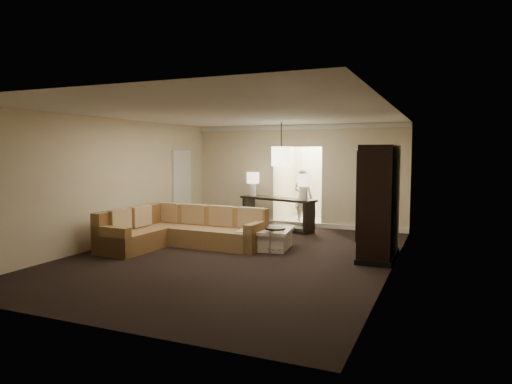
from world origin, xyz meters
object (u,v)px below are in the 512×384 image
at_px(armoire, 379,204).
at_px(drink_table, 275,235).
at_px(person, 303,194).
at_px(console_table, 277,211).
at_px(sectional_sofa, 180,231).
at_px(coffee_table, 266,238).

relative_size(armoire, drink_table, 4.16).
bearing_deg(drink_table, person, 98.47).
xyz_separation_m(console_table, armoire, (2.93, -2.30, 0.54)).
distance_m(sectional_sofa, drink_table, 2.15).
distance_m(coffee_table, person, 3.49).
xyz_separation_m(console_table, person, (0.37, 1.10, 0.36)).
height_order(sectional_sofa, drink_table, sectional_sofa).
height_order(console_table, armoire, armoire).
distance_m(sectional_sofa, coffee_table, 1.89).
xyz_separation_m(coffee_table, console_table, (-0.60, 2.32, 0.29)).
bearing_deg(sectional_sofa, coffee_table, 19.58).
bearing_deg(sectional_sofa, armoire, 10.11).
height_order(coffee_table, person, person).
relative_size(sectional_sofa, drink_table, 5.66).
height_order(sectional_sofa, console_table, sectional_sofa).
bearing_deg(person, drink_table, 112.57).
height_order(sectional_sofa, person, person).
xyz_separation_m(coffee_table, person, (-0.22, 3.42, 0.65)).
relative_size(coffee_table, armoire, 0.55).
height_order(drink_table, person, person).
xyz_separation_m(armoire, person, (-2.56, 3.40, -0.18)).
relative_size(console_table, person, 1.30).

